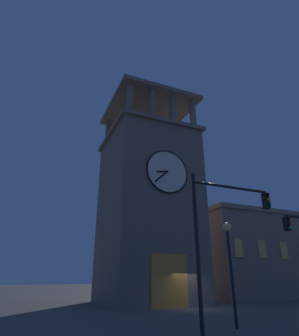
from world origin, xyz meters
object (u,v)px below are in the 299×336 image
(adjacent_wing_building, at_px, (283,255))
(street_lamp, at_px, (229,251))
(clocktower, at_px, (148,208))
(traffic_signal_near, at_px, (222,224))

(adjacent_wing_building, xyz_separation_m, street_lamp, (20.01, 14.86, -1.44))
(adjacent_wing_building, bearing_deg, clocktower, 2.87)
(adjacent_wing_building, relative_size, traffic_signal_near, 3.50)
(adjacent_wing_building, height_order, street_lamp, adjacent_wing_building)
(traffic_signal_near, xyz_separation_m, street_lamp, (-1.91, -2.07, -0.90))
(adjacent_wing_building, relative_size, street_lamp, 4.64)
(clocktower, height_order, street_lamp, clocktower)
(traffic_signal_near, bearing_deg, clocktower, -101.92)
(clocktower, height_order, adjacent_wing_building, clocktower)
(street_lamp, bearing_deg, traffic_signal_near, 47.30)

